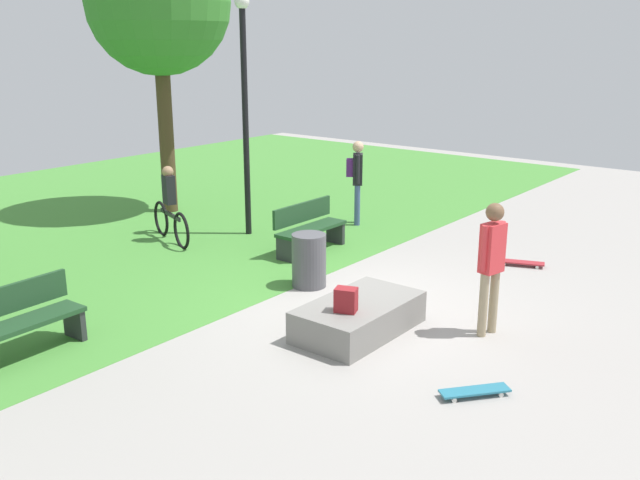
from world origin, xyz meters
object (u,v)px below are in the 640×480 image
skater_performing_trick (492,258)px  cyclist_on_bicycle (170,210)px  backpack_on_ledge (346,300)px  lamp_post (245,95)px  skateboard_spare (521,262)px  trash_bin (309,260)px  park_bench_by_oak (309,226)px  park_bench_far_right (18,320)px  concrete_ledge (359,317)px  tree_slender_maple (158,4)px  skateboard_by_ledge (475,391)px  pedestrian_with_backpack (357,175)px

skater_performing_trick → cyclist_on_bicycle: bearing=87.5°
backpack_on_ledge → lamp_post: 6.01m
skateboard_spare → trash_bin: size_ratio=0.95×
park_bench_by_oak → lamp_post: bearing=84.1°
backpack_on_ledge → park_bench_far_right: (-2.86, 2.96, -0.12)m
skater_performing_trick → skateboard_spare: bearing=14.9°
skater_performing_trick → park_bench_far_right: (-4.28, 4.28, -0.59)m
backpack_on_ledge → trash_bin: 2.24m
concrete_ledge → tree_slender_maple: size_ratio=0.30×
lamp_post → park_bench_by_oak: bearing=-95.9°
backpack_on_ledge → trash_bin: size_ratio=0.37×
skater_performing_trick → skateboard_by_ledge: 2.06m
skateboard_spare → backpack_on_ledge: bearing=173.6°
backpack_on_ledge → lamp_post: lamp_post is taller
tree_slender_maple → trash_bin: (-1.94, -5.72, -4.11)m
skateboard_spare → park_bench_by_oak: (-1.63, 3.47, 0.42)m
skater_performing_trick → lamp_post: lamp_post is taller
pedestrian_with_backpack → cyclist_on_bicycle: size_ratio=1.03×
tree_slender_maple → trash_bin: bearing=-108.7°
backpack_on_ledge → lamp_post: bearing=126.2°
trash_bin → tree_slender_maple: bearing=71.3°
lamp_post → cyclist_on_bicycle: size_ratio=2.67×
park_bench_by_oak → cyclist_on_bicycle: cyclist_on_bicycle is taller
trash_bin → skateboard_spare: bearing=-36.0°
skateboard_spare → park_bench_by_oak: park_bench_by_oak is taller
park_bench_far_right → lamp_post: lamp_post is taller
skateboard_spare → tree_slender_maple: tree_slender_maple is taller
skateboard_spare → park_bench_by_oak: 3.86m
trash_bin → cyclist_on_bicycle: size_ratio=0.50×
park_bench_far_right → park_bench_by_oak: (5.72, 0.01, 0.00)m
backpack_on_ledge → tree_slender_maple: 9.09m
lamp_post → pedestrian_with_backpack: size_ratio=2.61×
skateboard_spare → trash_bin: (-3.11, 2.26, 0.37)m
park_bench_by_oak → tree_slender_maple: 6.09m
backpack_on_ledge → skateboard_spare: size_ratio=0.39×
backpack_on_ledge → concrete_ledge: bearing=79.0°
skateboard_by_ledge → tree_slender_maple: size_ratio=0.12×
skater_performing_trick → cyclist_on_bicycle: size_ratio=1.04×
lamp_post → concrete_ledge: bearing=-119.7°
park_bench_by_oak → pedestrian_with_backpack: (2.18, 0.47, 0.60)m
skateboard_spare → pedestrian_with_backpack: bearing=82.1°
concrete_ledge → cyclist_on_bicycle: (1.33, 5.46, 0.41)m
park_bench_far_right → trash_bin: bearing=-15.8°
trash_bin → park_bench_by_oak: bearing=39.5°
park_bench_far_right → skater_performing_trick: bearing=-45.1°
concrete_ledge → skateboard_spare: 4.14m
backpack_on_ledge → park_bench_far_right: 4.11m
skateboard_by_ledge → skater_performing_trick: bearing=21.4°
skater_performing_trick → pedestrian_with_backpack: (3.62, 4.77, 0.00)m
backpack_on_ledge → skateboard_by_ledge: 2.07m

